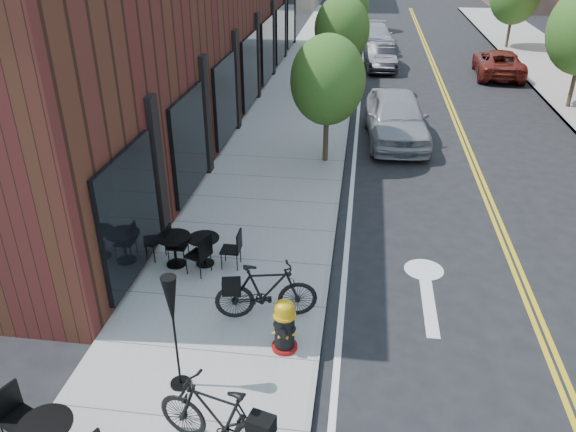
{
  "coord_description": "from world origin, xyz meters",
  "views": [
    {
      "loc": [
        0.46,
        -7.24,
        6.72
      ],
      "look_at": [
        -1.01,
        3.49,
        1.0
      ],
      "focal_mm": 35.0,
      "sensor_mm": 36.0,
      "label": 1
    }
  ],
  "objects_px": {
    "bicycle_left": "(219,418)",
    "bistro_set_b": "(175,246)",
    "patio_umbrella": "(172,310)",
    "parked_car_b": "(380,56)",
    "bicycle_right": "(266,291)",
    "parked_car_far": "(498,63)",
    "parked_car_c": "(376,36)",
    "bistro_set_c": "(204,247)",
    "parked_car_a": "(396,117)",
    "fire_hydrant": "(285,326)"
  },
  "relations": [
    {
      "from": "fire_hydrant",
      "to": "bistro_set_c",
      "type": "xyz_separation_m",
      "value": [
        -2.09,
        2.45,
        -0.06
      ]
    },
    {
      "from": "patio_umbrella",
      "to": "parked_car_far",
      "type": "relative_size",
      "value": 0.45
    },
    {
      "from": "bistro_set_b",
      "to": "parked_car_far",
      "type": "relative_size",
      "value": 0.38
    },
    {
      "from": "bistro_set_b",
      "to": "parked_car_c",
      "type": "height_order",
      "value": "parked_car_c"
    },
    {
      "from": "bistro_set_c",
      "to": "parked_car_b",
      "type": "bearing_deg",
      "value": 78.93
    },
    {
      "from": "bicycle_left",
      "to": "patio_umbrella",
      "type": "xyz_separation_m",
      "value": [
        -0.94,
        1.11,
        0.9
      ]
    },
    {
      "from": "bistro_set_c",
      "to": "parked_car_a",
      "type": "distance_m",
      "value": 9.75
    },
    {
      "from": "fire_hydrant",
      "to": "bicycle_left",
      "type": "xyz_separation_m",
      "value": [
        -0.59,
        -2.19,
        0.09
      ]
    },
    {
      "from": "patio_umbrella",
      "to": "parked_car_b",
      "type": "relative_size",
      "value": 0.52
    },
    {
      "from": "bistro_set_b",
      "to": "parked_car_a",
      "type": "xyz_separation_m",
      "value": [
        4.93,
        8.85,
        0.25
      ]
    },
    {
      "from": "bistro_set_b",
      "to": "bistro_set_c",
      "type": "relative_size",
      "value": 1.1
    },
    {
      "from": "fire_hydrant",
      "to": "bicycle_left",
      "type": "bearing_deg",
      "value": -82.62
    },
    {
      "from": "bicycle_right",
      "to": "parked_car_c",
      "type": "bearing_deg",
      "value": -16.34
    },
    {
      "from": "bicycle_left",
      "to": "bistro_set_b",
      "type": "bearing_deg",
      "value": -139.75
    },
    {
      "from": "bistro_set_c",
      "to": "parked_car_a",
      "type": "relative_size",
      "value": 0.32
    },
    {
      "from": "bicycle_left",
      "to": "parked_car_far",
      "type": "bearing_deg",
      "value": 176.18
    },
    {
      "from": "bistro_set_c",
      "to": "patio_umbrella",
      "type": "xyz_separation_m",
      "value": [
        0.55,
        -3.53,
        1.05
      ]
    },
    {
      "from": "bicycle_right",
      "to": "parked_car_b",
      "type": "height_order",
      "value": "parked_car_b"
    },
    {
      "from": "parked_car_a",
      "to": "parked_car_far",
      "type": "xyz_separation_m",
      "value": [
        5.21,
        9.77,
        -0.19
      ]
    },
    {
      "from": "bicycle_left",
      "to": "bistro_set_c",
      "type": "height_order",
      "value": "bicycle_left"
    },
    {
      "from": "patio_umbrella",
      "to": "parked_car_b",
      "type": "distance_m",
      "value": 23.09
    },
    {
      "from": "bistro_set_c",
      "to": "patio_umbrella",
      "type": "relative_size",
      "value": 0.76
    },
    {
      "from": "bistro_set_b",
      "to": "fire_hydrant",
      "type": "bearing_deg",
      "value": -19.16
    },
    {
      "from": "bicycle_left",
      "to": "parked_car_far",
      "type": "height_order",
      "value": "bicycle_left"
    },
    {
      "from": "bicycle_left",
      "to": "parked_car_a",
      "type": "distance_m",
      "value": 13.68
    },
    {
      "from": "parked_car_a",
      "to": "parked_car_far",
      "type": "bearing_deg",
      "value": 57.45
    },
    {
      "from": "parked_car_c",
      "to": "parked_car_far",
      "type": "height_order",
      "value": "parked_car_c"
    },
    {
      "from": "parked_car_b",
      "to": "parked_car_far",
      "type": "relative_size",
      "value": 0.87
    },
    {
      "from": "bicycle_right",
      "to": "parked_car_far",
      "type": "height_order",
      "value": "parked_car_far"
    },
    {
      "from": "parked_car_c",
      "to": "patio_umbrella",
      "type": "bearing_deg",
      "value": -101.65
    },
    {
      "from": "parked_car_far",
      "to": "parked_car_c",
      "type": "bearing_deg",
      "value": -43.99
    },
    {
      "from": "bistro_set_b",
      "to": "bistro_set_c",
      "type": "distance_m",
      "value": 0.62
    },
    {
      "from": "bistro_set_c",
      "to": "parked_car_far",
      "type": "bearing_deg",
      "value": 63.08
    },
    {
      "from": "patio_umbrella",
      "to": "parked_car_c",
      "type": "xyz_separation_m",
      "value": [
        3.14,
        28.45,
        -0.96
      ]
    },
    {
      "from": "bistro_set_c",
      "to": "bicycle_right",
      "type": "bearing_deg",
      "value": -44.57
    },
    {
      "from": "fire_hydrant",
      "to": "patio_umbrella",
      "type": "distance_m",
      "value": 2.12
    },
    {
      "from": "fire_hydrant",
      "to": "bicycle_right",
      "type": "height_order",
      "value": "bicycle_right"
    },
    {
      "from": "parked_car_a",
      "to": "parked_car_c",
      "type": "xyz_separation_m",
      "value": [
        -0.61,
        16.18,
        -0.19
      ]
    },
    {
      "from": "bicycle_right",
      "to": "parked_car_c",
      "type": "relative_size",
      "value": 0.43
    },
    {
      "from": "bistro_set_b",
      "to": "parked_car_b",
      "type": "xyz_separation_m",
      "value": [
        4.5,
        19.41,
        0.08
      ]
    },
    {
      "from": "bicycle_right",
      "to": "bistro_set_b",
      "type": "distance_m",
      "value": 2.7
    },
    {
      "from": "bistro_set_b",
      "to": "patio_umbrella",
      "type": "relative_size",
      "value": 0.83
    },
    {
      "from": "parked_car_a",
      "to": "bistro_set_c",
      "type": "bearing_deg",
      "value": -120.76
    },
    {
      "from": "bicycle_left",
      "to": "parked_car_c",
      "type": "height_order",
      "value": "bicycle_left"
    },
    {
      "from": "bicycle_right",
      "to": "parked_car_c",
      "type": "xyz_separation_m",
      "value": [
        2.07,
        26.54,
        -0.05
      ]
    },
    {
      "from": "fire_hydrant",
      "to": "parked_car_c",
      "type": "height_order",
      "value": "parked_car_c"
    },
    {
      "from": "bistro_set_b",
      "to": "parked_car_far",
      "type": "height_order",
      "value": "parked_car_far"
    },
    {
      "from": "bistro_set_b",
      "to": "bicycle_right",
      "type": "bearing_deg",
      "value": -12.22
    },
    {
      "from": "parked_car_b",
      "to": "parked_car_c",
      "type": "bearing_deg",
      "value": 87.08
    },
    {
      "from": "parked_car_b",
      "to": "parked_car_c",
      "type": "distance_m",
      "value": 5.63
    }
  ]
}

